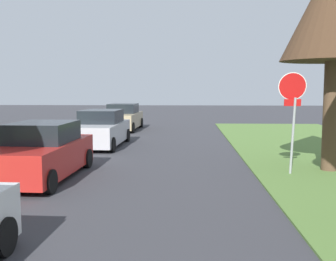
# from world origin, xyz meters

# --- Properties ---
(stop_sign_far) EXTENTS (0.81, 0.49, 2.95)m
(stop_sign_far) POSITION_xyz_m (4.64, 13.23, 2.18)
(stop_sign_far) COLOR #9EA0A5
(stop_sign_far) RESTS_ON grass_verge_right
(street_tree_right_mid_b) EXTENTS (3.16, 3.16, 6.57)m
(street_tree_right_mid_b) POSITION_xyz_m (5.97, 13.83, 4.90)
(street_tree_right_mid_b) COLOR brown
(street_tree_right_mid_b) RESTS_ON grass_verge_right
(parked_sedan_red) EXTENTS (2.09, 4.47, 1.57)m
(parked_sedan_red) POSITION_xyz_m (-2.49, 12.54, 0.72)
(parked_sedan_red) COLOR red
(parked_sedan_red) RESTS_ON ground
(parked_sedan_silver) EXTENTS (2.09, 4.47, 1.57)m
(parked_sedan_silver) POSITION_xyz_m (-2.14, 19.00, 0.72)
(parked_sedan_silver) COLOR #BCBCC1
(parked_sedan_silver) RESTS_ON ground
(parked_sedan_tan) EXTENTS (2.09, 4.47, 1.57)m
(parked_sedan_tan) POSITION_xyz_m (-2.24, 25.96, 0.72)
(parked_sedan_tan) COLOR tan
(parked_sedan_tan) RESTS_ON ground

